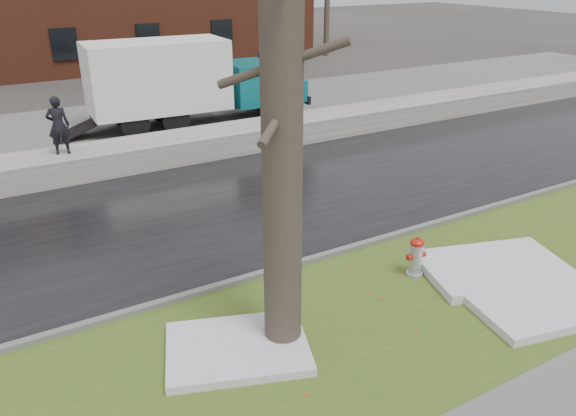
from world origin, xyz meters
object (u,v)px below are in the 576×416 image
box_truck (185,81)px  worker (58,125)px  fire_hydrant (416,255)px  tree (282,117)px

box_truck → worker: bearing=-140.6°
fire_hydrant → tree: 4.64m
fire_hydrant → box_truck: size_ratio=0.09×
fire_hydrant → box_truck: 12.92m
fire_hydrant → box_truck: bearing=95.8°
fire_hydrant → box_truck: box_truck is taller
fire_hydrant → tree: bearing=-164.5°
fire_hydrant → tree: tree is taller
fire_hydrant → box_truck: (0.24, 12.86, 1.18)m
tree → fire_hydrant: bearing=8.7°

